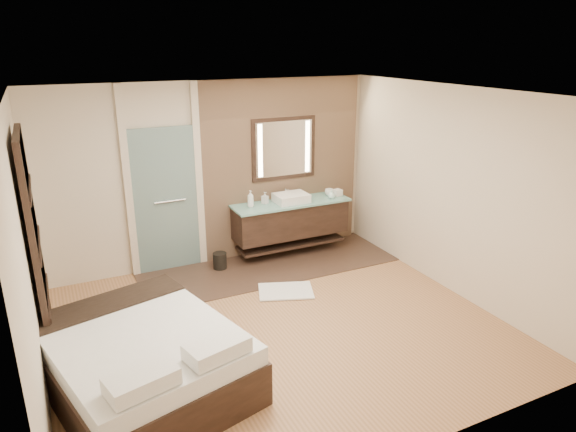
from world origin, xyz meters
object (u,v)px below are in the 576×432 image
bed (143,360)px  vanity (291,219)px  mirror_unit (284,149)px  waste_bin (220,261)px

bed → vanity: bearing=26.5°
mirror_unit → waste_bin: (-1.20, -0.31, -1.52)m
vanity → bed: size_ratio=0.80×
mirror_unit → bed: bearing=-136.3°
vanity → waste_bin: (-1.20, -0.07, -0.45)m
mirror_unit → waste_bin: size_ratio=4.20×
bed → waste_bin: bed is taller
vanity → mirror_unit: mirror_unit is taller
vanity → bed: bearing=-139.0°
bed → waste_bin: (1.55, 2.32, -0.19)m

